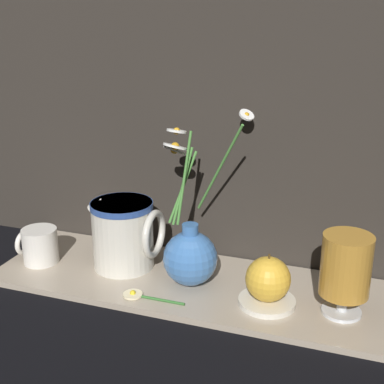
{
  "coord_description": "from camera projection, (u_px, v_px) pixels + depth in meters",
  "views": [
    {
      "loc": [
        0.3,
        -0.86,
        0.51
      ],
      "look_at": [
        0.0,
        0.0,
        0.19
      ],
      "focal_mm": 50.0,
      "sensor_mm": 36.0,
      "label": 1
    }
  ],
  "objects": [
    {
      "name": "tea_glass",
      "position": [
        346.0,
        267.0,
        0.89
      ],
      "size": [
        0.08,
        0.08,
        0.14
      ],
      "color": "silver",
      "rests_on": "shelf"
    },
    {
      "name": "orange_fruit",
      "position": [
        268.0,
        279.0,
        0.93
      ],
      "size": [
        0.08,
        0.08,
        0.09
      ],
      "color": "gold",
      "rests_on": "saucer_plate"
    },
    {
      "name": "shelf",
      "position": [
        192.0,
        283.0,
        1.02
      ],
      "size": [
        0.77,
        0.25,
        0.01
      ],
      "color": "tan",
      "rests_on": "ground_plane"
    },
    {
      "name": "ground_plane",
      "position": [
        192.0,
        286.0,
        1.03
      ],
      "size": [
        6.0,
        6.0,
        0.0
      ],
      "primitive_type": "plane",
      "color": "black"
    },
    {
      "name": "vase_with_flowers",
      "position": [
        191.0,
        253.0,
        1.0
      ],
      "size": [
        0.17,
        0.17,
        0.32
      ],
      "color": "#3F72B7",
      "rests_on": "shelf"
    },
    {
      "name": "yellow_mug",
      "position": [
        39.0,
        245.0,
        1.09
      ],
      "size": [
        0.08,
        0.07,
        0.07
      ],
      "color": "silver",
      "rests_on": "shelf"
    },
    {
      "name": "ceramic_pitcher",
      "position": [
        124.0,
        232.0,
        1.06
      ],
      "size": [
        0.15,
        0.12,
        0.15
      ],
      "color": "beige",
      "rests_on": "shelf"
    },
    {
      "name": "saucer_plate",
      "position": [
        267.0,
        302.0,
        0.94
      ],
      "size": [
        0.1,
        0.1,
        0.01
      ],
      "color": "silver",
      "rests_on": "shelf"
    },
    {
      "name": "loose_daisy",
      "position": [
        140.0,
        296.0,
        0.96
      ],
      "size": [
        0.12,
        0.04,
        0.01
      ],
      "color": "#336B2D",
      "rests_on": "shelf"
    }
  ]
}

